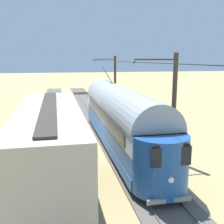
{
  "coord_description": "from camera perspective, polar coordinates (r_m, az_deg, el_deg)",
  "views": [
    {
      "loc": [
        2.01,
        17.89,
        6.24
      ],
      "look_at": [
        -2.11,
        -1.8,
        2.26
      ],
      "focal_mm": 43.14,
      "sensor_mm": 36.0,
      "label": 1
    }
  ],
  "objects": [
    {
      "name": "overhead_wire_run",
      "position": [
        8.59,
        19.49,
        9.39
      ],
      "size": [
        2.55,
        53.43,
        0.18
      ],
      "color": "black",
      "rests_on": "ground"
    },
    {
      "name": "spare_tie_stack",
      "position": [
        20.86,
        -20.11,
        -6.15
      ],
      "size": [
        2.4,
        2.4,
        0.54
      ],
      "color": "#382819",
      "rests_on": "ground"
    },
    {
      "name": "catenary_pole_foreground",
      "position": [
        32.2,
        0.51,
        6.23
      ],
      "size": [
        2.76,
        0.28,
        6.61
      ],
      "color": "#423323",
      "rests_on": "ground"
    },
    {
      "name": "catenary_pole_mid_near",
      "position": [
        16.6,
        12.74,
        1.27
      ],
      "size": [
        2.76,
        0.28,
        6.61
      ],
      "color": "#423323",
      "rests_on": "ground"
    },
    {
      "name": "track_streetcar_siding",
      "position": [
        19.72,
        1.67,
        -7.1
      ],
      "size": [
        2.8,
        80.0,
        0.18
      ],
      "color": "#56514C",
      "rests_on": "ground"
    },
    {
      "name": "vintage_streetcar",
      "position": [
        19.37,
        1.54,
        -0.65
      ],
      "size": [
        2.65,
        18.2,
        5.32
      ],
      "color": "#1E4C93",
      "rests_on": "ground"
    },
    {
      "name": "ground_plane",
      "position": [
        19.05,
        -5.16,
        -7.98
      ],
      "size": [
        220.0,
        220.0,
        0.0
      ],
      "primitive_type": "plane",
      "color": "tan"
    },
    {
      "name": "track_adjacent_siding",
      "position": [
        19.23,
        -12.41,
        -7.85
      ],
      "size": [
        2.8,
        80.0,
        0.18
      ],
      "color": "#56514C",
      "rests_on": "ground"
    },
    {
      "name": "switch_stand",
      "position": [
        32.23,
        -1.5,
        1.29
      ],
      "size": [
        0.5,
        0.3,
        1.24
      ],
      "color": "black",
      "rests_on": "ground"
    },
    {
      "name": "boxcar_adjacent",
      "position": [
        13.64,
        -12.9,
        -6.48
      ],
      "size": [
        2.96,
        11.77,
        3.85
      ],
      "color": "#B2A893",
      "rests_on": "ground"
    }
  ]
}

